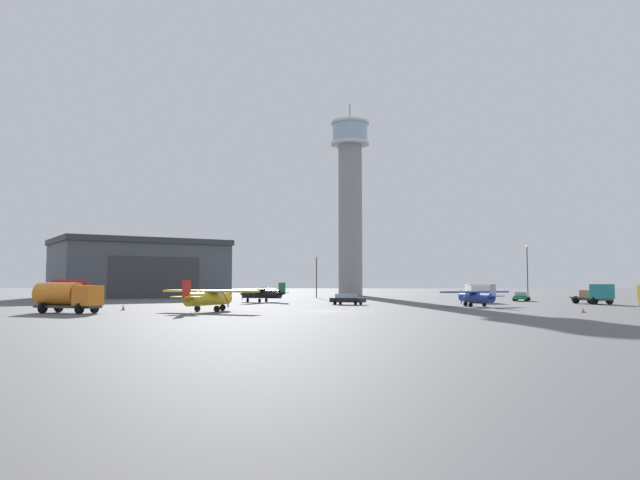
# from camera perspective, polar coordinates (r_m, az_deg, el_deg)

# --- Properties ---
(ground_plane) EXTENTS (400.00, 400.00, 0.00)m
(ground_plane) POSITION_cam_1_polar(r_m,az_deg,el_deg) (60.41, 0.80, -6.74)
(ground_plane) COLOR #545456
(control_tower) EXTENTS (8.12, 8.12, 41.00)m
(control_tower) POSITION_cam_1_polar(r_m,az_deg,el_deg) (128.34, 2.87, 4.10)
(control_tower) COLOR gray
(control_tower) RESTS_ON ground_plane
(hangar) EXTENTS (36.46, 34.76, 10.79)m
(hangar) POSITION_cam_1_polar(r_m,az_deg,el_deg) (119.84, -16.75, -2.59)
(hangar) COLOR #4C5159
(hangar) RESTS_ON ground_plane
(airplane_yellow) EXTENTS (10.28, 8.12, 3.08)m
(airplane_yellow) POSITION_cam_1_polar(r_m,az_deg,el_deg) (60.16, -10.55, -5.32)
(airplane_yellow) COLOR gold
(airplane_yellow) RESTS_ON ground_plane
(airplane_black) EXTENTS (7.40, 9.42, 2.80)m
(airplane_black) POSITION_cam_1_polar(r_m,az_deg,el_deg) (86.39, -5.47, -5.01)
(airplane_black) COLOR black
(airplane_black) RESTS_ON ground_plane
(airplane_blue) EXTENTS (8.51, 6.81, 2.64)m
(airplane_blue) POSITION_cam_1_polar(r_m,az_deg,el_deg) (73.31, 14.60, -5.16)
(airplane_blue) COLOR #2847A8
(airplane_blue) RESTS_ON ground_plane
(truck_box_white) EXTENTS (3.30, 6.34, 2.59)m
(truck_box_white) POSITION_cam_1_polar(r_m,az_deg,el_deg) (88.49, 14.58, -4.75)
(truck_box_white) COLOR #38383D
(truck_box_white) RESTS_ON ground_plane
(truck_fuel_tanker_orange) EXTENTS (6.87, 4.09, 2.86)m
(truck_fuel_tanker_orange) POSITION_cam_1_polar(r_m,az_deg,el_deg) (61.52, -22.79, -4.88)
(truck_fuel_tanker_orange) COLOR #38383D
(truck_fuel_tanker_orange) RESTS_ON ground_plane
(truck_flatbed_teal) EXTENTS (4.35, 6.16, 2.61)m
(truck_flatbed_teal) POSITION_cam_1_polar(r_m,az_deg,el_deg) (86.60, 24.65, -4.70)
(truck_flatbed_teal) COLOR #38383D
(truck_flatbed_teal) RESTS_ON ground_plane
(truck_box_red) EXTENTS (3.98, 5.89, 3.18)m
(truck_box_red) POSITION_cam_1_polar(r_m,az_deg,el_deg) (91.52, -22.41, -4.39)
(truck_box_red) COLOR #38383D
(truck_box_red) RESTS_ON ground_plane
(car_black) EXTENTS (4.67, 3.29, 1.37)m
(car_black) POSITION_cam_1_polar(r_m,az_deg,el_deg) (77.25, 2.60, -5.58)
(car_black) COLOR black
(car_black) RESTS_ON ground_plane
(car_green) EXTENTS (3.22, 4.65, 1.37)m
(car_green) POSITION_cam_1_polar(r_m,az_deg,el_deg) (96.21, 18.50, -5.05)
(car_green) COLOR #287A42
(car_green) RESTS_ON ground_plane
(light_post_east) EXTENTS (0.44, 0.44, 7.49)m
(light_post_east) POSITION_cam_1_polar(r_m,az_deg,el_deg) (107.47, -0.34, -3.09)
(light_post_east) COLOR #38383D
(light_post_east) RESTS_ON ground_plane
(light_post_north) EXTENTS (0.44, 0.44, 9.73)m
(light_post_north) POSITION_cam_1_polar(r_m,az_deg,el_deg) (118.82, 19.00, -2.39)
(light_post_north) COLOR #38383D
(light_post_north) RESTS_ON ground_plane
(traffic_cone_near_left) EXTENTS (0.36, 0.36, 0.56)m
(traffic_cone_near_left) POSITION_cam_1_polar(r_m,az_deg,el_deg) (62.93, 23.60, -6.06)
(traffic_cone_near_left) COLOR black
(traffic_cone_near_left) RESTS_ON ground_plane
(traffic_cone_near_right) EXTENTS (0.36, 0.36, 0.61)m
(traffic_cone_near_right) POSITION_cam_1_polar(r_m,az_deg,el_deg) (66.04, -18.10, -6.05)
(traffic_cone_near_right) COLOR black
(traffic_cone_near_right) RESTS_ON ground_plane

